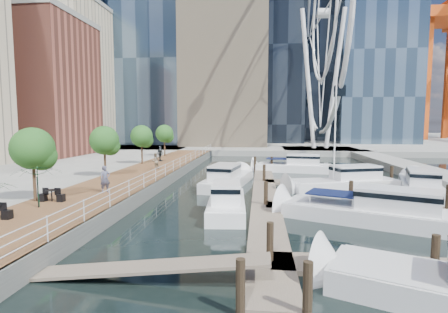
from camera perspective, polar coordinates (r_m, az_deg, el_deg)
ground at (r=17.36m, az=-2.99°, el=-14.27°), size 520.00×520.00×0.00m
boardwalk at (r=33.64m, az=-14.32°, el=-3.84°), size 6.00×60.00×1.00m
seawall at (r=32.73m, az=-9.37°, el=-4.00°), size 0.25×60.00×1.00m
land_far at (r=118.29m, az=4.63°, el=2.92°), size 200.00×114.00×1.00m
breakwater at (r=40.50m, az=31.38°, el=-2.91°), size 4.00×60.00×1.00m
pier at (r=69.31m, az=15.36°, el=0.89°), size 14.00×12.00×1.00m
railing at (r=32.61m, az=-9.57°, el=-2.21°), size 0.10×60.00×1.05m
floating_docks at (r=27.22m, az=17.34°, el=-6.14°), size 16.00×34.00×2.60m
ferris_wheel at (r=71.94m, az=15.91°, el=21.51°), size 5.80×45.60×47.80m
street_trees at (r=33.24m, az=-18.96°, el=2.49°), size 2.60×42.60×4.60m
yacht_foreground at (r=22.71m, az=23.09°, el=-9.92°), size 11.55×7.26×2.15m
pedestrian_near at (r=25.89m, az=-18.83°, el=-3.51°), size 0.81×0.79×1.89m
pedestrian_mid at (r=37.46m, az=-11.17°, el=-0.73°), size 1.01×1.05×1.71m
pedestrian_far at (r=45.17m, az=-10.36°, el=0.49°), size 1.19×1.09×1.96m
moored_yachts at (r=30.80m, az=17.05°, el=-5.72°), size 21.63×36.52×11.50m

